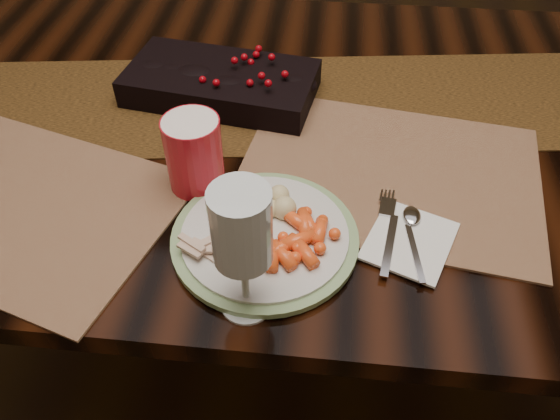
# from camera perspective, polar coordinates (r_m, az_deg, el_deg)

# --- Properties ---
(floor) EXTENTS (5.00, 5.00, 0.00)m
(floor) POSITION_cam_1_polar(r_m,az_deg,el_deg) (1.60, 1.55, -12.63)
(floor) COLOR black
(floor) RESTS_ON ground
(dining_table) EXTENTS (1.80, 1.00, 0.75)m
(dining_table) POSITION_cam_1_polar(r_m,az_deg,el_deg) (1.30, 1.87, -3.89)
(dining_table) COLOR black
(dining_table) RESTS_ON floor
(table_runner) EXTENTS (1.63, 0.54, 0.00)m
(table_runner) POSITION_cam_1_polar(r_m,az_deg,el_deg) (1.09, 5.26, 11.27)
(table_runner) COLOR #412811
(table_runner) RESTS_ON dining_table
(centerpiece) EXTENTS (0.38, 0.24, 0.07)m
(centerpiece) POSITION_cam_1_polar(r_m,az_deg,el_deg) (1.09, -6.22, 13.45)
(centerpiece) COLOR black
(centerpiece) RESTS_ON table_runner
(placemat_main) EXTENTS (0.54, 0.43, 0.00)m
(placemat_main) POSITION_cam_1_polar(r_m,az_deg,el_deg) (0.94, 11.30, 3.87)
(placemat_main) COLOR #876647
(placemat_main) RESTS_ON dining_table
(placemat_second) EXTENTS (0.54, 0.46, 0.00)m
(placemat_second) POSITION_cam_1_polar(r_m,az_deg,el_deg) (0.95, -25.02, 0.42)
(placemat_second) COLOR brown
(placemat_second) RESTS_ON dining_table
(dinner_plate) EXTENTS (0.30, 0.30, 0.02)m
(dinner_plate) POSITION_cam_1_polar(r_m,az_deg,el_deg) (0.81, -1.59, -2.78)
(dinner_plate) COLOR silver
(dinner_plate) RESTS_ON placemat_main
(baby_carrots) EXTENTS (0.12, 0.10, 0.02)m
(baby_carrots) POSITION_cam_1_polar(r_m,az_deg,el_deg) (0.78, 1.12, -3.03)
(baby_carrots) COLOR #FF531E
(baby_carrots) RESTS_ON dinner_plate
(mashed_potatoes) EXTENTS (0.08, 0.08, 0.04)m
(mashed_potatoes) POSITION_cam_1_polar(r_m,az_deg,el_deg) (0.82, -0.54, 1.23)
(mashed_potatoes) COLOR #D2B682
(mashed_potatoes) RESTS_ON dinner_plate
(turkey_shreds) EXTENTS (0.09, 0.08, 0.02)m
(turkey_shreds) POSITION_cam_1_polar(r_m,az_deg,el_deg) (0.78, -8.22, -4.08)
(turkey_shreds) COLOR gray
(turkey_shreds) RESTS_ON dinner_plate
(napkin) EXTENTS (0.16, 0.17, 0.00)m
(napkin) POSITION_cam_1_polar(r_m,az_deg,el_deg) (0.83, 13.39, -3.15)
(napkin) COLOR white
(napkin) RESTS_ON placemat_main
(fork) EXTENTS (0.05, 0.16, 0.00)m
(fork) POSITION_cam_1_polar(r_m,az_deg,el_deg) (0.82, 11.32, -2.54)
(fork) COLOR silver
(fork) RESTS_ON napkin
(spoon) EXTENTS (0.04, 0.14, 0.00)m
(spoon) POSITION_cam_1_polar(r_m,az_deg,el_deg) (0.82, 13.81, -3.13)
(spoon) COLOR silver
(spoon) RESTS_ON napkin
(red_cup) EXTENTS (0.12, 0.12, 0.12)m
(red_cup) POSITION_cam_1_polar(r_m,az_deg,el_deg) (0.87, -8.96, 5.83)
(red_cup) COLOR #B11522
(red_cup) RESTS_ON placemat_main
(wine_glass) EXTENTS (0.09, 0.09, 0.21)m
(wine_glass) POSITION_cam_1_polar(r_m,az_deg,el_deg) (0.67, -3.86, -4.69)
(wine_glass) COLOR silver
(wine_glass) RESTS_ON dining_table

